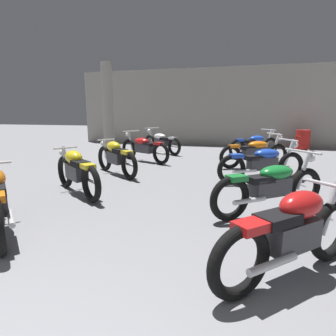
{
  "coord_description": "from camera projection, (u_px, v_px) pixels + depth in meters",
  "views": [
    {
      "loc": [
        1.29,
        0.22,
        1.56
      ],
      "look_at": [
        0.0,
        5.02,
        0.55
      ],
      "focal_mm": 29.23,
      "sensor_mm": 36.0,
      "label": 1
    }
  ],
  "objects": [
    {
      "name": "motorcycle_right_row_1",
      "position": [
        293.0,
        232.0,
        2.57
      ],
      "size": [
        1.49,
        1.45,
        0.88
      ],
      "color": "black",
      "rests_on": "ground"
    },
    {
      "name": "back_wall",
      "position": [
        215.0,
        107.0,
        12.88
      ],
      "size": [
        13.47,
        0.24,
        3.6
      ],
      "primitive_type": "cube",
      "color": "#9E998E",
      "rests_on": "ground"
    },
    {
      "name": "motorcycle_left_row_3",
      "position": [
        116.0,
        157.0,
        6.92
      ],
      "size": [
        1.65,
        1.26,
        0.88
      ],
      "color": "black",
      "rests_on": "ground"
    },
    {
      "name": "motorcycle_right_row_3",
      "position": [
        263.0,
        163.0,
        6.14
      ],
      "size": [
        1.95,
        1.17,
        0.97
      ],
      "color": "black",
      "rests_on": "ground"
    },
    {
      "name": "oil_drum",
      "position": [
        303.0,
        140.0,
        11.44
      ],
      "size": [
        0.59,
        0.59,
        0.85
      ],
      "color": "red",
      "rests_on": "ground"
    },
    {
      "name": "motorcycle_left_row_2",
      "position": [
        76.0,
        171.0,
        5.26
      ],
      "size": [
        1.67,
        1.23,
        0.88
      ],
      "color": "black",
      "rests_on": "ground"
    },
    {
      "name": "motorcycle_left_row_5",
      "position": [
        161.0,
        142.0,
        10.57
      ],
      "size": [
        1.84,
        1.33,
        0.97
      ],
      "color": "black",
      "rests_on": "ground"
    },
    {
      "name": "motorcycle_right_row_2",
      "position": [
        271.0,
        186.0,
        4.23
      ],
      "size": [
        1.78,
        1.43,
        0.97
      ],
      "color": "black",
      "rests_on": "ground"
    },
    {
      "name": "motorcycle_right_row_4",
      "position": [
        255.0,
        152.0,
        7.83
      ],
      "size": [
        1.95,
        1.18,
        0.97
      ],
      "color": "black",
      "rests_on": "ground"
    },
    {
      "name": "motorcycle_left_row_4",
      "position": [
        144.0,
        148.0,
        8.78
      ],
      "size": [
        1.98,
        1.14,
        0.97
      ],
      "color": "black",
      "rests_on": "ground"
    },
    {
      "name": "motorcycle_right_row_5",
      "position": [
        255.0,
        144.0,
        9.67
      ],
      "size": [
        1.74,
        1.47,
        0.97
      ],
      "color": "black",
      "rests_on": "ground"
    },
    {
      "name": "support_pillar",
      "position": [
        108.0,
        111.0,
        9.29
      ],
      "size": [
        0.36,
        0.36,
        3.2
      ],
      "primitive_type": "cylinder",
      "color": "#9E998E",
      "rests_on": "ground"
    }
  ]
}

